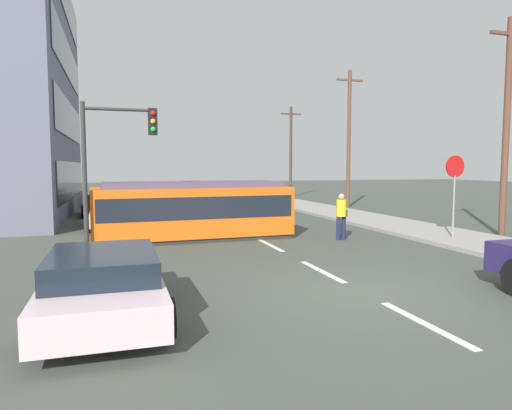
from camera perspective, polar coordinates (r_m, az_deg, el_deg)
ground_plane at (r=19.13m, az=-2.09°, el=-3.08°), size 120.00×120.00×0.00m
sidewalk_curb_right at (r=18.67m, az=22.00°, el=-3.42°), size 3.20×36.00×0.14m
lane_stripe_0 at (r=8.42m, az=20.33°, el=-13.73°), size 0.16×2.40×0.01m
lane_stripe_1 at (r=11.72m, az=8.24°, el=-8.21°), size 0.16×2.40×0.01m
lane_stripe_2 at (r=15.35m, az=1.81°, el=-5.04°), size 0.16×2.40×0.01m
lane_stripe_3 at (r=23.23m, az=-4.82°, el=-1.68°), size 0.16×2.40×0.01m
lane_stripe_4 at (r=29.09m, az=-7.35°, el=-0.38°), size 0.16×2.40×0.01m
streetcar_tram at (r=16.83m, az=-7.93°, el=-0.52°), size 7.14×2.82×2.09m
city_bus at (r=22.98m, az=-7.82°, el=0.74°), size 2.72×5.34×1.76m
pedestrian_crossing at (r=16.65m, az=10.64°, el=-1.08°), size 0.49×0.36×1.67m
parked_sedan_near at (r=8.46m, az=-18.53°, el=-9.22°), size 2.12×4.42×1.19m
parked_sedan_mid at (r=20.61m, az=-17.56°, el=-0.99°), size 2.10×4.31×1.19m
parked_sedan_far at (r=26.23m, az=-18.71°, el=0.19°), size 2.10×4.20×1.19m
parked_sedan_furthest at (r=32.74m, az=-17.45°, el=1.11°), size 2.06×4.35×1.19m
stop_sign at (r=17.30m, az=23.59°, el=2.97°), size 0.76×0.07×2.88m
traffic_light_mast at (r=14.97m, az=-17.22°, el=6.84°), size 2.29×0.33×4.61m
utility_pole_near at (r=19.47m, az=28.84°, el=8.87°), size 1.80×0.24×8.05m
utility_pole_mid at (r=29.87m, az=11.53°, el=8.36°), size 1.80×0.24×8.66m
utility_pole_far at (r=39.14m, az=4.38°, el=6.85°), size 1.80×0.24×7.65m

